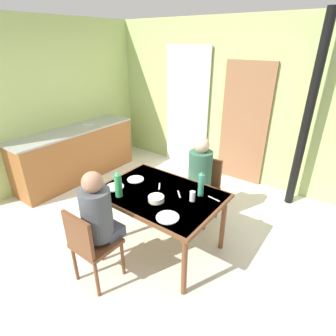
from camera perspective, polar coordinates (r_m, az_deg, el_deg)
ground_plane at (r=3.68m, az=-5.78°, el=-12.82°), size 5.89×5.89×0.00m
wall_back at (r=4.85m, az=11.88°, el=13.65°), size 4.73×0.10×2.63m
wall_left at (r=5.11m, az=-21.76°, el=13.00°), size 0.10×3.35×2.63m
door_wooden at (r=4.70m, az=15.85°, el=8.84°), size 0.80×0.05×2.00m
stove_pipe_column at (r=4.13m, az=27.46°, el=9.27°), size 0.12×0.12×2.63m
curtain_panel at (r=5.14m, az=3.98°, el=12.37°), size 0.90×0.03×2.21m
kitchen_counter at (r=5.04m, az=-18.89°, el=2.90°), size 0.61×2.20×0.91m
dining_table at (r=3.03m, az=-1.71°, el=-6.49°), size 1.35×0.95×0.74m
chair_near_diner at (r=2.80m, az=-16.23°, el=-15.13°), size 0.40×0.40×0.87m
chair_far_diner at (r=3.67m, az=7.57°, el=-3.70°), size 0.40×0.40×0.87m
person_near_diner at (r=2.69m, az=-14.69°, el=-9.14°), size 0.30×0.37×0.77m
person_far_diner at (r=3.43m, az=6.71°, el=-0.47°), size 0.30×0.37×0.77m
water_bottle_green_near at (r=2.91m, az=-10.53°, el=-3.53°), size 0.08×0.08×0.29m
water_bottle_green_far at (r=2.90m, az=7.04°, el=-3.47°), size 0.06×0.06×0.29m
serving_bowl_center at (r=2.84m, az=-2.54°, el=-6.53°), size 0.17×0.17×0.05m
dinner_plate_near_left at (r=3.15m, az=-11.27°, el=-3.96°), size 0.21×0.21×0.01m
dinner_plate_near_right at (r=3.28m, az=-6.90°, el=-2.42°), size 0.20×0.20×0.01m
dinner_plate_far_center at (r=2.60m, az=-0.09°, el=-10.43°), size 0.22×0.22×0.01m
drinking_glass_by_near_diner at (r=2.84m, az=5.16°, el=-6.01°), size 0.06×0.06×0.11m
cutlery_knife_near at (r=2.96m, az=2.35°, el=-5.57°), size 0.11×0.12×0.00m
cutlery_fork_near at (r=3.12m, az=-1.86°, el=-3.90°), size 0.10×0.13×0.00m
cutlery_knife_far at (r=2.92m, az=9.73°, el=-6.45°), size 0.15×0.04×0.00m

